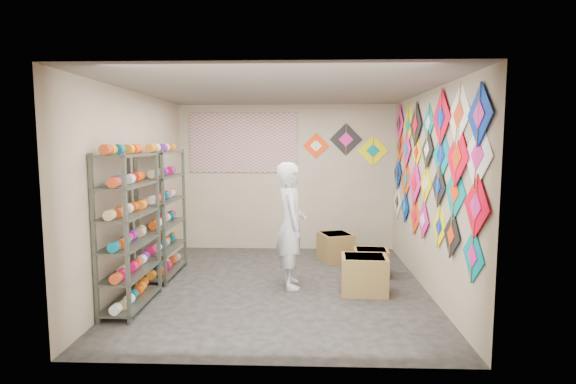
{
  "coord_description": "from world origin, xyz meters",
  "views": [
    {
      "loc": [
        0.33,
        -6.11,
        2.02
      ],
      "look_at": [
        0.1,
        0.3,
        1.3
      ],
      "focal_mm": 28.0,
      "sensor_mm": 36.0,
      "label": 1
    }
  ],
  "objects_px": {
    "carton_c": "(335,247)",
    "shelf_rack_front": "(129,231)",
    "carton_b": "(371,263)",
    "shelf_rack_back": "(163,214)",
    "shopkeeper": "(291,225)",
    "carton_a": "(364,275)"
  },
  "relations": [
    {
      "from": "carton_c",
      "to": "shelf_rack_front",
      "type": "bearing_deg",
      "value": -158.4
    },
    {
      "from": "shopkeeper",
      "to": "carton_a",
      "type": "xyz_separation_m",
      "value": [
        0.99,
        -0.25,
        -0.62
      ]
    },
    {
      "from": "shopkeeper",
      "to": "carton_c",
      "type": "height_order",
      "value": "shopkeeper"
    },
    {
      "from": "shelf_rack_front",
      "to": "shelf_rack_back",
      "type": "xyz_separation_m",
      "value": [
        0.0,
        1.3,
        0.0
      ]
    },
    {
      "from": "shelf_rack_front",
      "to": "carton_a",
      "type": "distance_m",
      "value": 3.06
    },
    {
      "from": "shelf_rack_back",
      "to": "shelf_rack_front",
      "type": "bearing_deg",
      "value": -90.0
    },
    {
      "from": "shopkeeper",
      "to": "carton_a",
      "type": "height_order",
      "value": "shopkeeper"
    },
    {
      "from": "shelf_rack_front",
      "to": "carton_c",
      "type": "relative_size",
      "value": 3.5
    },
    {
      "from": "shelf_rack_front",
      "to": "shelf_rack_back",
      "type": "relative_size",
      "value": 1.0
    },
    {
      "from": "carton_a",
      "to": "shelf_rack_front",
      "type": "bearing_deg",
      "value": -164.83
    },
    {
      "from": "carton_b",
      "to": "carton_c",
      "type": "relative_size",
      "value": 0.93
    },
    {
      "from": "shelf_rack_front",
      "to": "shopkeeper",
      "type": "distance_m",
      "value": 2.12
    },
    {
      "from": "carton_a",
      "to": "carton_b",
      "type": "height_order",
      "value": "carton_a"
    },
    {
      "from": "carton_c",
      "to": "carton_a",
      "type": "bearing_deg",
      "value": -99.34
    },
    {
      "from": "shelf_rack_back",
      "to": "shopkeeper",
      "type": "relative_size",
      "value": 1.09
    },
    {
      "from": "shelf_rack_back",
      "to": "carton_a",
      "type": "xyz_separation_m",
      "value": [
        2.92,
        -0.68,
        -0.7
      ]
    },
    {
      "from": "shelf_rack_front",
      "to": "carton_a",
      "type": "height_order",
      "value": "shelf_rack_front"
    },
    {
      "from": "shelf_rack_front",
      "to": "carton_b",
      "type": "bearing_deg",
      "value": 23.93
    },
    {
      "from": "carton_b",
      "to": "carton_c",
      "type": "distance_m",
      "value": 0.98
    },
    {
      "from": "shelf_rack_front",
      "to": "shopkeeper",
      "type": "height_order",
      "value": "shelf_rack_front"
    },
    {
      "from": "shelf_rack_back",
      "to": "shopkeeper",
      "type": "height_order",
      "value": "shelf_rack_back"
    },
    {
      "from": "shelf_rack_back",
      "to": "carton_a",
      "type": "bearing_deg",
      "value": -13.14
    }
  ]
}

